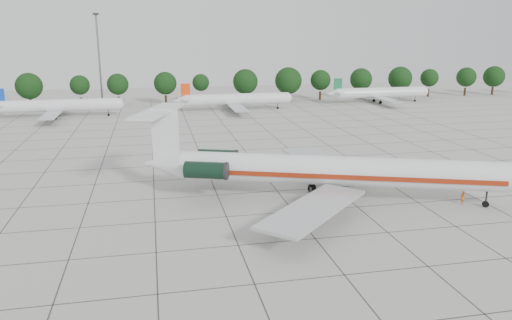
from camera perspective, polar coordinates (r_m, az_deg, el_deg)
The scene contains 9 objects.
ground at distance 66.33m, azimuth 2.42°, elevation -3.56°, with size 260.00×260.00×0.00m, color #B2B2AB.
apron_joints at distance 80.35m, azimuth -0.19°, elevation -0.30°, with size 170.00×170.00×0.02m, color #383838.
main_airliner at distance 62.38m, azimuth 7.04°, elevation -1.11°, with size 45.68×34.71×11.01m.
ground_crew at distance 66.12m, azimuth 22.53°, elevation -3.99°, with size 0.62×0.40×1.69m, color #EC5F0D.
bg_airliner_b at distance 130.99m, azimuth -21.57°, elevation 5.78°, with size 28.24×27.20×7.40m.
bg_airliner_c at distance 133.29m, azimuth -2.29°, elevation 6.92°, with size 28.24×27.20×7.40m.
bg_airliner_d at distance 152.12m, azimuth 14.00°, elevation 7.46°, with size 28.24×27.20×7.40m.
tree_line at distance 146.85m, azimuth -10.33°, elevation 8.62°, with size 249.86×8.44×10.22m.
floodlight_mast at distance 153.87m, azimuth -17.53°, elevation 11.55°, with size 1.60×1.60×25.45m.
Camera 1 is at (-15.63, -61.07, 20.63)m, focal length 35.00 mm.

